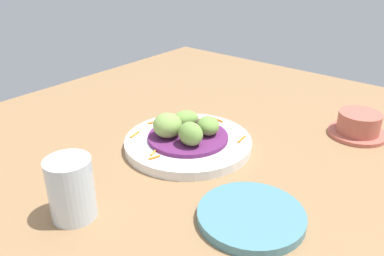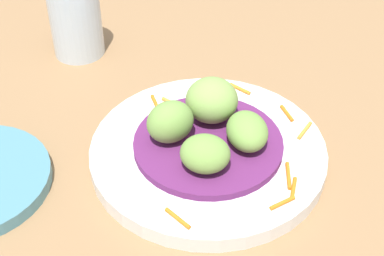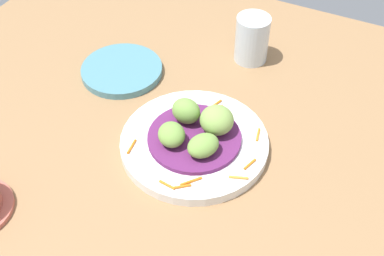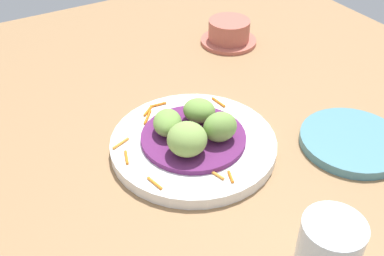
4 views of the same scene
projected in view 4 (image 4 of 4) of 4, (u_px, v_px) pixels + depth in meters
The scene contains 11 objects.
table_surface at pixel (198, 128), 74.56cm from camera, with size 110.00×110.00×2.00cm, color #936D47.
main_plate at pixel (193, 144), 68.39cm from camera, with size 24.56×24.56×1.79cm, color white.
cabbage_bed at pixel (193, 137), 67.60cm from camera, with size 15.47×15.47×0.80cm, color #60235B.
carrot_garnish at pixel (167, 136), 68.10cm from camera, with size 19.89×21.41×0.40cm.
guac_scoop_left at pixel (167, 123), 67.04cm from camera, with size 4.16×5.34×3.33cm, color #759E47.
guac_scoop_center at pixel (187, 139), 62.93cm from camera, with size 5.54×5.58×4.65cm, color #84A851.
guac_scoop_right at pixel (220, 127), 65.31cm from camera, with size 4.94×4.07×4.42cm, color #759E47.
guac_scoop_back at pixel (199, 110), 69.28cm from camera, with size 4.89×4.33×3.53cm, color #759E47.
side_plate_small at pixel (352, 141), 69.24cm from camera, with size 15.66×15.66×1.41cm, color teal.
terracotta_bowl at pixel (229, 33), 94.87cm from camera, with size 11.57×11.57×5.00cm.
water_glass at pixel (327, 255), 48.02cm from camera, with size 6.59×6.59×9.40cm, color silver.
Camera 4 is at (-30.59, -50.55, 46.48)cm, focal length 43.11 mm.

